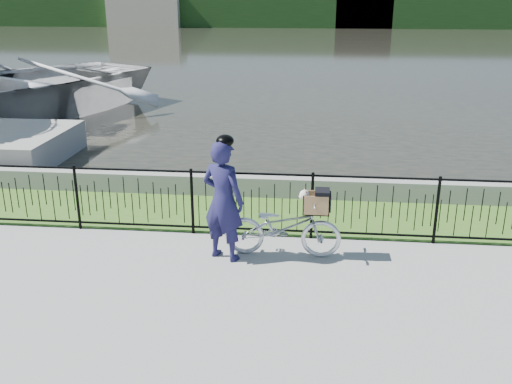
# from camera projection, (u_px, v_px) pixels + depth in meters

# --- Properties ---
(ground) EXTENTS (120.00, 120.00, 0.00)m
(ground) POSITION_uv_depth(u_px,v_px,m) (239.00, 281.00, 8.14)
(ground) COLOR gray
(ground) RESTS_ON ground
(grass_strip) EXTENTS (60.00, 2.00, 0.01)m
(grass_strip) POSITION_uv_depth(u_px,v_px,m) (257.00, 214.00, 10.58)
(grass_strip) COLOR #3B651F
(grass_strip) RESTS_ON ground
(water) EXTENTS (120.00, 120.00, 0.00)m
(water) POSITION_uv_depth(u_px,v_px,m) (301.00, 51.00, 39.08)
(water) COLOR black
(water) RESTS_ON ground
(quay_wall) EXTENTS (60.00, 0.30, 0.40)m
(quay_wall) POSITION_uv_depth(u_px,v_px,m) (262.00, 186.00, 11.45)
(quay_wall) COLOR gray
(quay_wall) RESTS_ON ground
(fence) EXTENTS (14.00, 0.06, 1.15)m
(fence) POSITION_uv_depth(u_px,v_px,m) (251.00, 204.00, 9.45)
(fence) COLOR black
(fence) RESTS_ON ground
(far_treeline) EXTENTS (120.00, 6.00, 3.00)m
(far_treeline) POSITION_uv_depth(u_px,v_px,m) (308.00, 13.00, 63.88)
(far_treeline) COLOR #1C3C17
(far_treeline) RESTS_ON ground
(far_building_left) EXTENTS (8.00, 4.00, 4.00)m
(far_building_left) POSITION_uv_depth(u_px,v_px,m) (146.00, 8.00, 63.57)
(far_building_left) COLOR #A99E88
(far_building_left) RESTS_ON ground
(far_building_right) EXTENTS (6.00, 3.00, 3.20)m
(far_building_right) POSITION_uv_depth(u_px,v_px,m) (363.00, 13.00, 61.87)
(far_building_right) COLOR #A99E88
(far_building_right) RESTS_ON ground
(bicycle_rig) EXTENTS (1.80, 0.63, 1.12)m
(bicycle_rig) POSITION_uv_depth(u_px,v_px,m) (284.00, 226.00, 8.78)
(bicycle_rig) COLOR silver
(bicycle_rig) RESTS_ON ground
(cyclist) EXTENTS (0.81, 0.69, 1.95)m
(cyclist) POSITION_uv_depth(u_px,v_px,m) (223.00, 199.00, 8.54)
(cyclist) COLOR #18163F
(cyclist) RESTS_ON ground
(boat_far) EXTENTS (11.00, 12.03, 2.04)m
(boat_far) POSITION_uv_depth(u_px,v_px,m) (6.00, 87.00, 18.06)
(boat_far) COLOR #BDBDBD
(boat_far) RESTS_ON water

